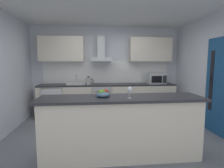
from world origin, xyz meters
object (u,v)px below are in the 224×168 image
Objects in this scene: microwave at (157,79)px; range_hood at (101,53)px; refrigerator at (54,101)px; wine_glass at (130,90)px; sink at (76,84)px; fruit_bowl at (103,94)px; oven at (102,99)px; kettle at (89,81)px.

microwave is 1.80m from range_hood.
wine_glass reaches higher than refrigerator.
range_hood reaches higher than microwave.
sink is 2.27× the size of fruit_bowl.
wine_glass reaches higher than oven.
oven is 1.11× the size of range_hood.
fruit_bowl is (1.29, -2.39, 0.61)m from refrigerator.
oven is 0.94× the size of refrigerator.
kettle is 2.61m from wine_glass.
refrigerator is 1.70× the size of microwave.
range_hood reaches higher than sink.
wine_glass is at bearing -67.86° from sink.
microwave reaches higher than oven.
fruit_bowl is at bearing -74.92° from sink.
oven is at bearing 88.21° from fruit_bowl.
refrigerator is 0.81m from sink.
range_hood is (0.00, 0.13, 1.33)m from oven.
wine_glass reaches higher than sink.
kettle is at bearing -179.83° from microwave.
range_hood reaches higher than wine_glass.
sink is at bearing 105.08° from fruit_bowl.
wine_glass is (-1.31, -2.52, 0.07)m from microwave.
microwave is at bearing -0.95° from sink.
sink is at bearing 179.05° from microwave.
oven is 1.36m from refrigerator.
kettle reaches higher than fruit_bowl.
sink reaches higher than refrigerator.
oven is at bearing -0.87° from sink.
fruit_bowl is at bearing 159.08° from wine_glass.
wine_glass is (1.04, -2.56, 0.19)m from sink.
range_hood is at bearing 88.30° from fruit_bowl.
refrigerator is 3.05m from microwave.
kettle is 1.62× the size of wine_glass.
oven is 0.86m from sink.
sink is at bearing 1.23° from refrigerator.
range_hood is (0.72, 0.12, 0.86)m from sink.
range_hood is at bearing 9.31° from sink.
range_hood is (0.37, 0.16, 0.78)m from kettle.
range_hood is 4.05× the size of wine_glass.
microwave is 2.92m from fruit_bowl.
kettle is 0.40× the size of range_hood.
oven is at bearing 97.10° from wine_glass.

